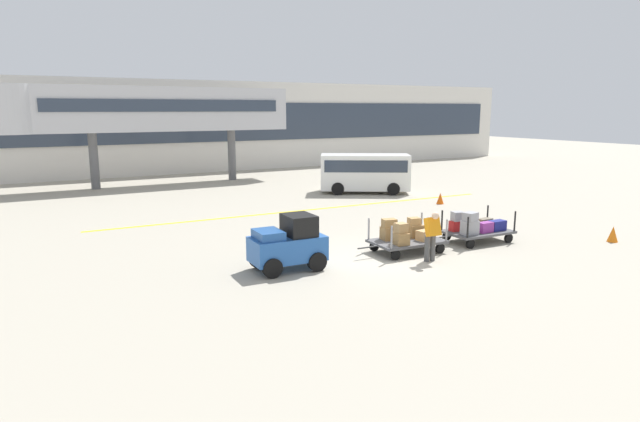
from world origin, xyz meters
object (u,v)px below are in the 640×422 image
shuttle_van (365,170)px  safety_cone_near (613,234)px  safety_cone_far (440,198)px  baggage_cart_lead (406,236)px  baggage_tug (288,244)px  baggage_handler (432,234)px  baggage_cart_middle (476,227)px

shuttle_van → safety_cone_near: shuttle_van is taller
safety_cone_far → shuttle_van: bearing=103.9°
baggage_cart_lead → safety_cone_near: (7.13, -2.45, -0.26)m
baggage_cart_lead → safety_cone_far: bearing=41.5°
shuttle_van → safety_cone_far: size_ratio=9.26×
baggage_tug → baggage_handler: 4.34m
baggage_cart_lead → safety_cone_far: 9.42m
baggage_cart_lead → safety_cone_near: bearing=-19.0°
baggage_handler → safety_cone_far: bearing=46.7°
baggage_tug → safety_cone_near: (11.26, -2.58, -0.48)m
baggage_cart_lead → safety_cone_far: size_ratio=5.50×
baggage_cart_middle → baggage_handler: (-2.95, -1.08, 0.34)m
baggage_cart_middle → safety_cone_near: baggage_cart_middle is taller
baggage_tug → safety_cone_far: 12.75m
baggage_tug → baggage_handler: size_ratio=1.37×
shuttle_van → safety_cone_near: bearing=-84.6°
shuttle_van → safety_cone_far: shuttle_van is taller
baggage_tug → baggage_cart_middle: (7.06, -0.30, -0.22)m
baggage_handler → safety_cone_far: 10.32m
baggage_handler → baggage_cart_middle: bearing=20.2°
safety_cone_near → baggage_cart_middle: bearing=151.5°
baggage_cart_middle → shuttle_van: bearing=75.3°
baggage_handler → shuttle_van: (5.88, 12.28, 0.37)m
baggage_cart_lead → safety_cone_near: size_ratio=5.50×
baggage_cart_lead → safety_cone_far: baggage_cart_lead is taller
baggage_tug → baggage_cart_lead: baggage_tug is taller
shuttle_van → safety_cone_near: size_ratio=9.26×
safety_cone_near → safety_cone_far: (-0.08, 8.70, 0.00)m
baggage_cart_lead → safety_cone_far: (7.05, 6.25, -0.26)m
baggage_handler → shuttle_van: shuttle_van is taller
baggage_cart_lead → safety_cone_near: 7.55m
baggage_cart_middle → safety_cone_near: size_ratio=5.50×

